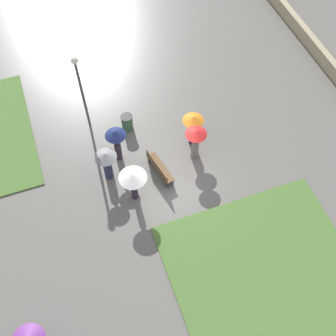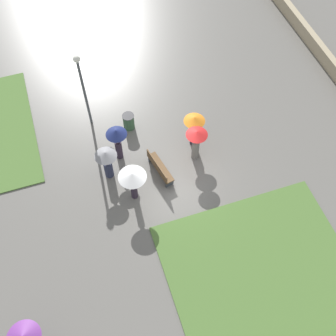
{
  "view_description": "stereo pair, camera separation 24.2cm",
  "coord_description": "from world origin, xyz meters",
  "px_view_note": "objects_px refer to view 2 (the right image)",
  "views": [
    {
      "loc": [
        -9.56,
        3.74,
        16.21
      ],
      "look_at": [
        -0.18,
        0.37,
        0.95
      ],
      "focal_mm": 45.0,
      "sensor_mm": 36.0,
      "label": 1
    },
    {
      "loc": [
        -9.64,
        3.51,
        16.21
      ],
      "look_at": [
        -0.18,
        0.37,
        0.95
      ],
      "focal_mm": 45.0,
      "sensor_mm": 36.0,
      "label": 2
    }
  ],
  "objects_px": {
    "crowd_person_grey": "(107,160)",
    "crowd_person_red": "(196,140)",
    "park_bench": "(159,168)",
    "crowd_person_orange": "(194,124)",
    "lamp_post": "(82,82)",
    "crowd_person_navy": "(117,138)",
    "crowd_person_white": "(133,178)",
    "trash_bin": "(129,121)"
  },
  "relations": [
    {
      "from": "crowd_person_red",
      "to": "crowd_person_white",
      "type": "bearing_deg",
      "value": 49.9
    },
    {
      "from": "crowd_person_white",
      "to": "crowd_person_red",
      "type": "height_order",
      "value": "crowd_person_red"
    },
    {
      "from": "crowd_person_grey",
      "to": "crowd_person_white",
      "type": "bearing_deg",
      "value": 133.11
    },
    {
      "from": "park_bench",
      "to": "crowd_person_orange",
      "type": "xyz_separation_m",
      "value": [
        1.14,
        -2.04,
        0.97
      ]
    },
    {
      "from": "lamp_post",
      "to": "crowd_person_orange",
      "type": "distance_m",
      "value": 5.3
    },
    {
      "from": "crowd_person_white",
      "to": "crowd_person_grey",
      "type": "xyz_separation_m",
      "value": [
        1.43,
        0.78,
        -0.3
      ]
    },
    {
      "from": "lamp_post",
      "to": "crowd_person_white",
      "type": "height_order",
      "value": "lamp_post"
    },
    {
      "from": "park_bench",
      "to": "crowd_person_navy",
      "type": "bearing_deg",
      "value": 32.99
    },
    {
      "from": "park_bench",
      "to": "crowd_person_navy",
      "type": "distance_m",
      "value": 2.29
    },
    {
      "from": "trash_bin",
      "to": "crowd_person_red",
      "type": "distance_m",
      "value": 3.73
    },
    {
      "from": "crowd_person_navy",
      "to": "crowd_person_orange",
      "type": "bearing_deg",
      "value": -114.29
    },
    {
      "from": "trash_bin",
      "to": "crowd_person_white",
      "type": "distance_m",
      "value": 4.05
    },
    {
      "from": "park_bench",
      "to": "trash_bin",
      "type": "distance_m",
      "value": 3.09
    },
    {
      "from": "trash_bin",
      "to": "crowd_person_white",
      "type": "bearing_deg",
      "value": 168.08
    },
    {
      "from": "lamp_post",
      "to": "trash_bin",
      "type": "height_order",
      "value": "lamp_post"
    },
    {
      "from": "trash_bin",
      "to": "crowd_person_navy",
      "type": "bearing_deg",
      "value": 150.44
    },
    {
      "from": "crowd_person_red",
      "to": "crowd_person_grey",
      "type": "bearing_deg",
      "value": 26.32
    },
    {
      "from": "crowd_person_navy",
      "to": "crowd_person_grey",
      "type": "xyz_separation_m",
      "value": [
        -0.83,
        0.7,
        -0.24
      ]
    },
    {
      "from": "lamp_post",
      "to": "crowd_person_white",
      "type": "bearing_deg",
      "value": -169.35
    },
    {
      "from": "park_bench",
      "to": "crowd_person_orange",
      "type": "height_order",
      "value": "crowd_person_orange"
    },
    {
      "from": "trash_bin",
      "to": "crowd_person_red",
      "type": "height_order",
      "value": "crowd_person_red"
    },
    {
      "from": "lamp_post",
      "to": "crowd_person_navy",
      "type": "bearing_deg",
      "value": -161.69
    },
    {
      "from": "park_bench",
      "to": "crowd_person_white",
      "type": "height_order",
      "value": "crowd_person_white"
    },
    {
      "from": "crowd_person_white",
      "to": "crowd_person_orange",
      "type": "relative_size",
      "value": 0.97
    },
    {
      "from": "trash_bin",
      "to": "lamp_post",
      "type": "bearing_deg",
      "value": 62.11
    },
    {
      "from": "crowd_person_navy",
      "to": "park_bench",
      "type": "bearing_deg",
      "value": -154.11
    },
    {
      "from": "crowd_person_orange",
      "to": "crowd_person_red",
      "type": "bearing_deg",
      "value": -83.74
    },
    {
      "from": "trash_bin",
      "to": "crowd_person_orange",
      "type": "distance_m",
      "value": 3.38
    },
    {
      "from": "park_bench",
      "to": "crowd_person_red",
      "type": "height_order",
      "value": "crowd_person_red"
    },
    {
      "from": "crowd_person_grey",
      "to": "trash_bin",
      "type": "bearing_deg",
      "value": -108.96
    },
    {
      "from": "crowd_person_white",
      "to": "crowd_person_red",
      "type": "bearing_deg",
      "value": -21.37
    },
    {
      "from": "lamp_post",
      "to": "crowd_person_orange",
      "type": "xyz_separation_m",
      "value": [
        -2.79,
        -4.31,
        -1.32
      ]
    },
    {
      "from": "crowd_person_white",
      "to": "crowd_person_orange",
      "type": "xyz_separation_m",
      "value": [
        1.94,
        -3.43,
        -0.04
      ]
    },
    {
      "from": "park_bench",
      "to": "crowd_person_red",
      "type": "bearing_deg",
      "value": -91.25
    },
    {
      "from": "crowd_person_orange",
      "to": "crowd_person_grey",
      "type": "height_order",
      "value": "crowd_person_orange"
    },
    {
      "from": "crowd_person_orange",
      "to": "lamp_post",
      "type": "bearing_deg",
      "value": 166.55
    },
    {
      "from": "crowd_person_orange",
      "to": "park_bench",
      "type": "bearing_deg",
      "value": -131.32
    },
    {
      "from": "trash_bin",
      "to": "crowd_person_navy",
      "type": "xyz_separation_m",
      "value": [
        -1.56,
        0.88,
        0.99
      ]
    },
    {
      "from": "crowd_person_grey",
      "to": "crowd_person_red",
      "type": "height_order",
      "value": "crowd_person_red"
    },
    {
      "from": "crowd_person_white",
      "to": "park_bench",
      "type": "bearing_deg",
      "value": -10.92
    },
    {
      "from": "crowd_person_navy",
      "to": "crowd_person_red",
      "type": "bearing_deg",
      "value": -127.7
    },
    {
      "from": "crowd_person_white",
      "to": "trash_bin",
      "type": "bearing_deg",
      "value": 37.35
    }
  ]
}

